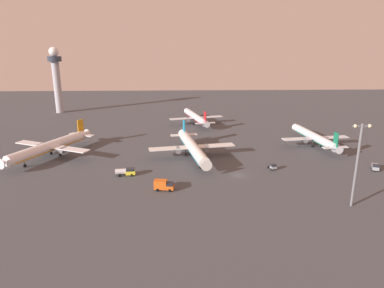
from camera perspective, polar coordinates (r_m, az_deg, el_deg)
The scene contains 11 objects.
ground_plane at distance 112.58m, azimuth 7.58°, elevation -5.15°, with size 416.00×416.00×0.00m, color #424449.
control_tower at distance 224.51m, azimuth -21.51°, elevation 10.50°, with size 8.00×8.00×38.85m.
airplane_far_stand at distance 138.45m, azimuth -22.32°, elevation -0.37°, with size 31.30×39.59×10.80m.
airplane_mid_apron at distance 127.50m, azimuth 0.08°, elevation -0.50°, with size 32.28×41.27×10.63m.
airplane_taxiway_distant at distance 150.96m, azimuth 19.66°, elevation 1.01°, with size 28.40×36.38×9.34m.
airplane_near_gate at distance 181.13m, azimuth 0.69°, elevation 4.42°, with size 28.15×35.88×9.33m.
catering_truck at distance 100.59m, azimuth -4.73°, elevation -6.78°, with size 5.90×3.05×3.05m.
fuel_truck at distance 113.01m, azimuth -10.84°, elevation -4.48°, with size 6.49×2.98×2.35m.
pushback_tug at distance 119.22m, azimuth 13.25°, elevation -3.67°, with size 2.52×3.43×2.05m.
maintenance_van at distance 130.99m, azimuth 28.02°, elevation -3.33°, with size 3.41×4.58×2.25m.
apron_light_west at distance 96.44m, azimuth 25.68°, elevation -2.31°, with size 4.80×0.90×22.06m.
Camera 1 is at (-18.34, -103.23, 41.00)m, focal length 32.29 mm.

